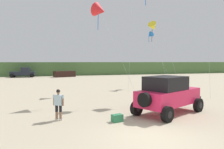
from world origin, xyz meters
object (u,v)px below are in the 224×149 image
at_px(kite_black_sled, 153,27).
at_px(kite_orange_streamer, 150,35).
at_px(distant_sedan, 65,74).
at_px(jeep, 168,94).
at_px(kite_yellow_diamond, 100,11).
at_px(cooler_box, 117,118).
at_px(person_watching, 58,103).
at_px(distant_pickup, 23,73).

distance_m(kite_black_sled, kite_orange_streamer, 1.09).
distance_m(distant_sedan, kite_black_sled, 23.80).
relative_size(jeep, kite_yellow_diamond, 0.64).
bearing_deg(distant_sedan, cooler_box, -107.09).
distance_m(jeep, cooler_box, 3.70).
bearing_deg(kite_orange_streamer, jeep, -112.00).
relative_size(jeep, cooler_box, 8.93).
bearing_deg(kite_orange_streamer, person_watching, -132.22).
bearing_deg(cooler_box, distant_sedan, 76.91).
bearing_deg(kite_yellow_diamond, person_watching, -125.27).
relative_size(distant_sedan, kite_black_sled, 0.51).
xyz_separation_m(cooler_box, kite_yellow_diamond, (0.53, 6.00, 6.89)).
bearing_deg(distant_sedan, jeep, -101.25).
xyz_separation_m(distant_pickup, distant_sedan, (7.98, -1.46, -0.34)).
bearing_deg(person_watching, kite_black_sled, 46.66).
bearing_deg(cooler_box, kite_orange_streamer, 44.63).
bearing_deg(jeep, distant_pickup, 108.08).
bearing_deg(distant_sedan, distant_pickup, 152.37).
distance_m(cooler_box, distant_pickup, 37.12).
relative_size(kite_black_sled, kite_orange_streamer, 1.20).
relative_size(cooler_box, kite_orange_streamer, 0.08).
bearing_deg(distant_pickup, kite_black_sled, -52.22).
relative_size(kite_yellow_diamond, kite_orange_streamer, 1.14).
height_order(distant_sedan, kite_black_sled, kite_black_sled).
height_order(kite_black_sled, kite_yellow_diamond, kite_black_sled).
xyz_separation_m(cooler_box, kite_black_sled, (9.17, 13.94, 7.23)).
distance_m(cooler_box, kite_orange_streamer, 17.74).
relative_size(distant_sedan, kite_orange_streamer, 0.61).
height_order(distant_pickup, kite_black_sled, kite_black_sled).
distance_m(distant_pickup, kite_yellow_diamond, 32.02).
distance_m(distant_sedan, kite_orange_streamer, 23.27).
relative_size(cooler_box, distant_pickup, 0.12).
height_order(cooler_box, kite_orange_streamer, kite_orange_streamer).
bearing_deg(kite_yellow_diamond, kite_black_sled, 42.58).
xyz_separation_m(kite_black_sled, kite_orange_streamer, (-0.34, 0.14, -1.03)).
bearing_deg(kite_black_sled, kite_orange_streamer, 157.90).
height_order(kite_yellow_diamond, kite_orange_streamer, kite_yellow_diamond).
height_order(person_watching, distant_pickup, distant_pickup).
distance_m(kite_yellow_diamond, kite_orange_streamer, 11.61).
bearing_deg(kite_yellow_diamond, jeep, -60.52).
bearing_deg(distant_sedan, kite_black_sled, -83.24).
height_order(cooler_box, distant_sedan, distant_sedan).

